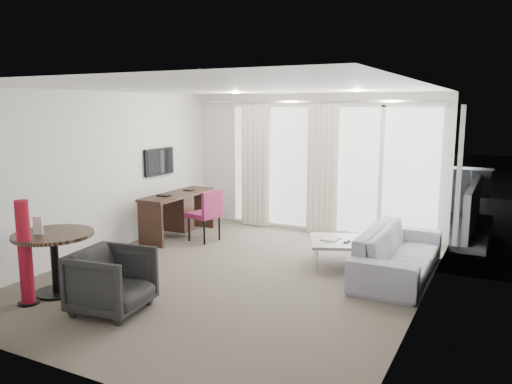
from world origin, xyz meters
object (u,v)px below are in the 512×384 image
at_px(rattan_chair_b, 408,202).
at_px(red_lamp, 25,253).
at_px(round_table, 55,263).
at_px(coffee_table, 340,253).
at_px(rattan_chair_a, 360,205).
at_px(tub_armchair, 112,281).
at_px(desk, 178,215).
at_px(sofa, 399,252).
at_px(desk_chair, 204,215).

bearing_deg(rattan_chair_b, red_lamp, -95.49).
distance_m(round_table, coffee_table, 3.98).
height_order(coffee_table, rattan_chair_a, rattan_chair_a).
height_order(round_table, rattan_chair_a, rattan_chair_a).
relative_size(round_table, tub_armchair, 1.22).
distance_m(desk, rattan_chair_a, 3.63).
distance_m(tub_armchair, rattan_chair_b, 6.67).
relative_size(sofa, rattan_chair_a, 2.76).
xyz_separation_m(tub_armchair, coffee_table, (1.81, 2.87, -0.17)).
bearing_deg(sofa, desk_chair, 85.11).
relative_size(coffee_table, rattan_chair_b, 1.06).
distance_m(round_table, rattan_chair_b, 6.98).
relative_size(round_table, rattan_chair_a, 1.21).
bearing_deg(red_lamp, desk, 94.85).
height_order(desk_chair, rattan_chair_a, desk_chair).
xyz_separation_m(desk_chair, round_table, (-0.28, -3.01, -0.07)).
bearing_deg(desk_chair, coffee_table, 6.10).
xyz_separation_m(tub_armchair, rattan_chair_b, (2.16, 6.31, 0.04)).
bearing_deg(sofa, rattan_chair_b, 8.58).
bearing_deg(rattan_chair_a, desk, -133.14).
relative_size(desk_chair, tub_armchair, 1.14).
distance_m(red_lamp, sofa, 4.89).
xyz_separation_m(desk_chair, rattan_chair_a, (2.14, 2.43, -0.05)).
height_order(desk, round_table, desk).
xyz_separation_m(sofa, rattan_chair_a, (-1.31, 2.73, 0.08)).
bearing_deg(desk, round_table, -84.07).
relative_size(desk_chair, sofa, 0.41).
distance_m(desk, sofa, 4.07).
bearing_deg(desk_chair, round_table, -83.58).
distance_m(tub_armchair, coffee_table, 3.40).
bearing_deg(coffee_table, tub_armchair, -122.31).
relative_size(desk, rattan_chair_a, 2.07).
height_order(red_lamp, rattan_chair_a, red_lamp).
distance_m(tub_armchair, sofa, 3.90).
height_order(round_table, sofa, round_table).
height_order(rattan_chair_a, rattan_chair_b, rattan_chair_a).
height_order(desk, sofa, desk).
bearing_deg(tub_armchair, rattan_chair_a, -21.52).
distance_m(red_lamp, rattan_chair_a, 6.34).
relative_size(desk, red_lamp, 1.34).
xyz_separation_m(desk, rattan_chair_a, (2.74, 2.37, 0.01)).
distance_m(round_table, red_lamp, 0.47).
height_order(coffee_table, sofa, sofa).
bearing_deg(rattan_chair_a, desk_chair, -125.38).
relative_size(round_table, coffee_table, 1.14).
bearing_deg(rattan_chair_b, desk_chair, -111.95).
bearing_deg(sofa, tub_armchair, 136.45).
xyz_separation_m(round_table, tub_armchair, (1.05, -0.11, -0.03)).
height_order(tub_armchair, rattan_chair_a, rattan_chair_a).
bearing_deg(coffee_table, rattan_chair_b, 84.24).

